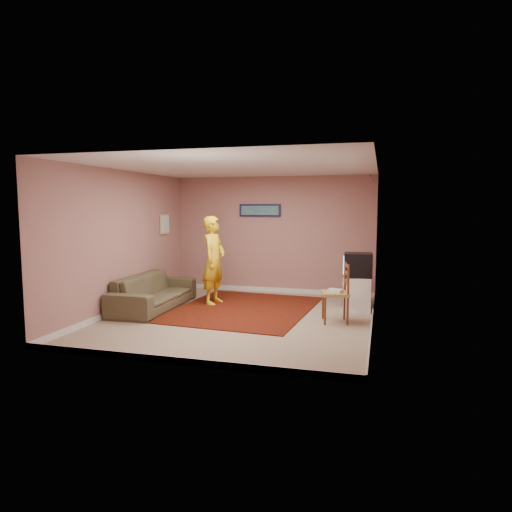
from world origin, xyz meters
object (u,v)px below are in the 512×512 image
(chair_a, at_px, (354,278))
(person, at_px, (214,260))
(sofa, at_px, (154,292))
(tv_cabinet, at_px, (357,294))
(chair_b, at_px, (335,286))
(crt_tv, at_px, (358,265))

(chair_a, relative_size, person, 0.28)
(sofa, height_order, person, person)
(tv_cabinet, distance_m, person, 2.85)
(tv_cabinet, bearing_deg, chair_a, 102.48)
(chair_b, relative_size, person, 0.31)
(tv_cabinet, distance_m, chair_a, 0.49)
(crt_tv, height_order, chair_a, crt_tv)
(crt_tv, distance_m, person, 2.79)
(tv_cabinet, xyz_separation_m, crt_tv, (-0.01, -0.00, 0.54))
(sofa, relative_size, person, 1.26)
(tv_cabinet, bearing_deg, person, -177.27)
(chair_a, xyz_separation_m, chair_b, (-0.22, -1.38, 0.07))
(chair_b, height_order, person, person)
(crt_tv, xyz_separation_m, chair_b, (-0.31, -0.96, -0.25))
(chair_b, distance_m, sofa, 3.45)
(sofa, bearing_deg, chair_b, -93.67)
(chair_a, xyz_separation_m, person, (-2.70, -0.56, 0.33))
(chair_b, xyz_separation_m, sofa, (-3.43, 0.13, -0.29))
(chair_a, distance_m, person, 2.77)
(tv_cabinet, xyz_separation_m, chair_b, (-0.32, -0.96, 0.29))
(person, bearing_deg, sofa, 131.13)
(chair_a, bearing_deg, tv_cabinet, -69.72)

